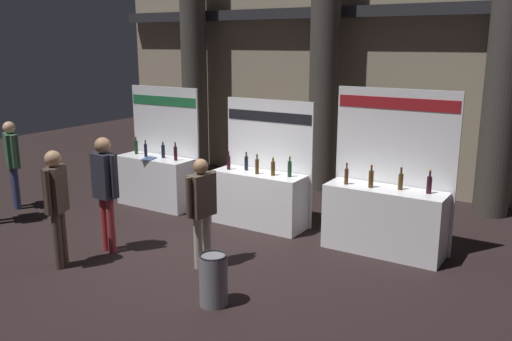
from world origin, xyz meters
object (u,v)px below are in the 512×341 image
object	(u,v)px
exhibitor_booth_0	(157,176)
visitor_3	(12,157)
exhibitor_booth_1	(260,194)
visitor_2	(105,184)
exhibitor_booth_2	(385,213)
trash_bin	(213,280)
visitor_1	(57,200)
visitor_0	(202,204)

from	to	relation	value
exhibitor_booth_0	visitor_3	bearing A→B (deg)	-144.26
exhibitor_booth_1	visitor_2	world-z (taller)	exhibitor_booth_1
exhibitor_booth_1	exhibitor_booth_2	bearing A→B (deg)	-1.26
trash_bin	visitor_1	bearing A→B (deg)	-174.81
visitor_0	visitor_1	distance (m)	2.07
exhibitor_booth_0	visitor_3	size ratio (longest dim) A/B	1.36
exhibitor_booth_2	visitor_3	world-z (taller)	exhibitor_booth_2
visitor_0	exhibitor_booth_2	bearing A→B (deg)	140.54
exhibitor_booth_0	visitor_0	distance (m)	3.29
exhibitor_booth_1	visitor_1	distance (m)	3.50
exhibitor_booth_2	visitor_3	xyz separation A→B (m)	(-6.95, -1.65, 0.41)
exhibitor_booth_1	visitor_0	bearing A→B (deg)	-82.98
exhibitor_booth_2	visitor_0	world-z (taller)	exhibitor_booth_2
exhibitor_booth_2	visitor_0	distance (m)	2.86
exhibitor_booth_0	visitor_2	bearing A→B (deg)	-65.74
visitor_3	exhibitor_booth_2	bearing A→B (deg)	39.18
exhibitor_booth_0	visitor_1	xyz separation A→B (m)	(0.88, -3.06, 0.42)
exhibitor_booth_0	exhibitor_booth_1	xyz separation A→B (m)	(2.38, 0.07, -0.02)
exhibitor_booth_1	visitor_2	bearing A→B (deg)	-120.13
exhibitor_booth_0	exhibitor_booth_2	xyz separation A→B (m)	(4.69, 0.02, 0.03)
exhibitor_booth_1	visitor_0	xyz separation A→B (m)	(0.25, -2.01, 0.38)
visitor_0	visitor_3	size ratio (longest dim) A/B	0.93
visitor_1	visitor_0	bearing A→B (deg)	-79.81
visitor_1	visitor_3	distance (m)	3.46
trash_bin	exhibitor_booth_2	bearing A→B (deg)	66.89
exhibitor_booth_0	visitor_0	bearing A→B (deg)	-36.49
visitor_0	visitor_2	world-z (taller)	visitor_2
visitor_0	visitor_2	bearing A→B (deg)	-71.61
exhibitor_booth_2	visitor_3	size ratio (longest dim) A/B	1.46
exhibitor_booth_1	visitor_2	distance (m)	2.75
trash_bin	visitor_1	world-z (taller)	visitor_1
trash_bin	visitor_3	world-z (taller)	visitor_3
visitor_1	trash_bin	bearing A→B (deg)	-107.20
visitor_0	exhibitor_booth_1	bearing A→B (deg)	-166.06
exhibitor_booth_0	trash_bin	bearing A→B (deg)	-39.11
exhibitor_booth_0	visitor_1	world-z (taller)	exhibitor_booth_0
exhibitor_booth_2	visitor_3	bearing A→B (deg)	-166.67
exhibitor_booth_0	exhibitor_booth_2	size ratio (longest dim) A/B	0.93
trash_bin	visitor_0	size ratio (longest dim) A/B	0.42
exhibitor_booth_0	exhibitor_booth_1	world-z (taller)	exhibitor_booth_0
exhibitor_booth_1	trash_bin	xyz separation A→B (m)	(1.09, -2.89, -0.24)
visitor_0	exhibitor_booth_0	bearing A→B (deg)	-119.57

